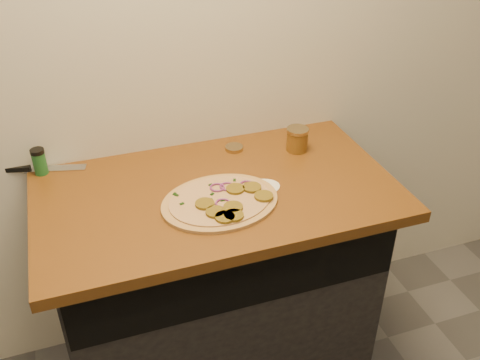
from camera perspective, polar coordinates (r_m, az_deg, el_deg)
name	(u,v)px	position (r m, az deg, el deg)	size (l,w,h in m)	color
cabinet	(217,285)	(2.11, -2.47, -11.11)	(1.10, 0.60, 0.86)	black
countertop	(216,193)	(1.80, -2.53, -1.37)	(1.20, 0.70, 0.04)	brown
pizza	(222,201)	(1.71, -1.98, -2.28)	(0.42, 0.42, 0.03)	tan
chefs_knife	(34,169)	(2.02, -21.16, 1.14)	(0.31, 0.11, 0.02)	#B7BAC1
mason_jar_lid	(234,148)	(2.01, -0.63, 3.43)	(0.07, 0.07, 0.01)	#9E895C
salsa_jar	(297,139)	(2.00, 6.12, 4.35)	(0.08, 0.08, 0.09)	#A51D10
spice_shaker	(39,161)	(1.97, -20.62, 1.87)	(0.05, 0.05, 0.10)	#1C5926
flour_spill	(259,188)	(1.79, 2.01, -0.86)	(0.15, 0.15, 0.00)	silver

